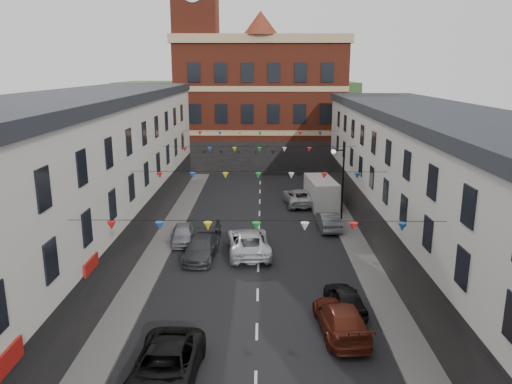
{
  "coord_description": "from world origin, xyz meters",
  "views": [
    {
      "loc": [
        0.24,
        -25.59,
        12.3
      ],
      "look_at": [
        -0.21,
        8.91,
        3.7
      ],
      "focal_mm": 35.0,
      "sensor_mm": 36.0,
      "label": 1
    }
  ],
  "objects_px": {
    "car_left_e": "(183,234)",
    "car_right_e": "(328,221)",
    "car_left_c": "(165,368)",
    "street_lamp": "(340,175)",
    "white_van": "(321,193)",
    "car_right_d": "(345,298)",
    "moving_car": "(248,242)",
    "car_left_d": "(201,248)",
    "car_right_f": "(299,197)",
    "car_right_c": "(341,318)",
    "pedestrian": "(218,229)"
  },
  "relations": [
    {
      "from": "car_left_d",
      "to": "moving_car",
      "type": "distance_m",
      "value": 3.25
    },
    {
      "from": "moving_car",
      "to": "car_left_c",
      "type": "bearing_deg",
      "value": 72.81
    },
    {
      "from": "car_left_d",
      "to": "car_right_f",
      "type": "relative_size",
      "value": 0.92
    },
    {
      "from": "car_right_f",
      "to": "car_left_c",
      "type": "bearing_deg",
      "value": 68.89
    },
    {
      "from": "car_right_c",
      "to": "car_right_d",
      "type": "bearing_deg",
      "value": -107.9
    },
    {
      "from": "car_right_c",
      "to": "car_right_e",
      "type": "distance_m",
      "value": 15.84
    },
    {
      "from": "car_right_f",
      "to": "pedestrian",
      "type": "bearing_deg",
      "value": 49.37
    },
    {
      "from": "car_left_c",
      "to": "moving_car",
      "type": "bearing_deg",
      "value": 80.89
    },
    {
      "from": "car_right_c",
      "to": "car_right_e",
      "type": "xyz_separation_m",
      "value": [
        1.4,
        15.77,
        -0.05
      ]
    },
    {
      "from": "car_right_e",
      "to": "car_left_c",
      "type": "bearing_deg",
      "value": 63.11
    },
    {
      "from": "white_van",
      "to": "moving_car",
      "type": "bearing_deg",
      "value": -122.89
    },
    {
      "from": "moving_car",
      "to": "car_right_c",
      "type": "bearing_deg",
      "value": 108.27
    },
    {
      "from": "car_left_c",
      "to": "car_right_c",
      "type": "height_order",
      "value": "car_left_c"
    },
    {
      "from": "car_right_c",
      "to": "moving_car",
      "type": "bearing_deg",
      "value": -70.31
    },
    {
      "from": "car_left_d",
      "to": "white_van",
      "type": "xyz_separation_m",
      "value": [
        9.41,
        13.02,
        0.56
      ]
    },
    {
      "from": "street_lamp",
      "to": "car_left_c",
      "type": "relative_size",
      "value": 1.07
    },
    {
      "from": "car_right_e",
      "to": "car_right_f",
      "type": "xyz_separation_m",
      "value": [
        -1.81,
        7.27,
        0.04
      ]
    },
    {
      "from": "car_right_d",
      "to": "white_van",
      "type": "xyz_separation_m",
      "value": [
        1.05,
        20.3,
        0.59
      ]
    },
    {
      "from": "car_left_d",
      "to": "car_right_c",
      "type": "distance_m",
      "value": 12.35
    },
    {
      "from": "street_lamp",
      "to": "car_right_e",
      "type": "height_order",
      "value": "street_lamp"
    },
    {
      "from": "car_left_e",
      "to": "car_right_f",
      "type": "bearing_deg",
      "value": 43.28
    },
    {
      "from": "car_left_e",
      "to": "white_van",
      "type": "xyz_separation_m",
      "value": [
        11.1,
        10.07,
        0.61
      ]
    },
    {
      "from": "car_left_d",
      "to": "moving_car",
      "type": "xyz_separation_m",
      "value": [
        3.12,
        0.89,
        0.12
      ]
    },
    {
      "from": "car_right_f",
      "to": "car_left_e",
      "type": "bearing_deg",
      "value": 42.88
    },
    {
      "from": "car_right_c",
      "to": "white_van",
      "type": "distance_m",
      "value": 22.64
    },
    {
      "from": "car_left_e",
      "to": "car_right_e",
      "type": "height_order",
      "value": "car_right_e"
    },
    {
      "from": "car_left_e",
      "to": "car_right_c",
      "type": "distance_m",
      "value": 15.72
    },
    {
      "from": "car_right_c",
      "to": "car_right_f",
      "type": "xyz_separation_m",
      "value": [
        -0.41,
        23.04,
        -0.01
      ]
    },
    {
      "from": "car_left_c",
      "to": "car_left_d",
      "type": "bearing_deg",
      "value": 93.02
    },
    {
      "from": "white_van",
      "to": "pedestrian",
      "type": "height_order",
      "value": "white_van"
    },
    {
      "from": "car_right_e",
      "to": "car_right_c",
      "type": "bearing_deg",
      "value": 82.34
    },
    {
      "from": "street_lamp",
      "to": "car_left_c",
      "type": "xyz_separation_m",
      "value": [
        -10.15,
        -22.21,
        -3.12
      ]
    },
    {
      "from": "car_left_c",
      "to": "moving_car",
      "type": "height_order",
      "value": "moving_car"
    },
    {
      "from": "car_right_f",
      "to": "pedestrian",
      "type": "height_order",
      "value": "pedestrian"
    },
    {
      "from": "car_left_c",
      "to": "street_lamp",
      "type": "bearing_deg",
      "value": 67.59
    },
    {
      "from": "car_left_e",
      "to": "car_right_f",
      "type": "distance_m",
      "value": 13.92
    },
    {
      "from": "street_lamp",
      "to": "car_right_f",
      "type": "relative_size",
      "value": 1.14
    },
    {
      "from": "car_right_d",
      "to": "car_right_e",
      "type": "distance_m",
      "value": 13.52
    },
    {
      "from": "car_left_d",
      "to": "car_left_e",
      "type": "relative_size",
      "value": 1.25
    },
    {
      "from": "car_left_e",
      "to": "car_right_d",
      "type": "bearing_deg",
      "value": -51.39
    },
    {
      "from": "car_right_c",
      "to": "car_left_d",
      "type": "bearing_deg",
      "value": -55.23
    },
    {
      "from": "car_left_c",
      "to": "car_left_e",
      "type": "distance_m",
      "value": 16.79
    },
    {
      "from": "car_right_c",
      "to": "moving_car",
      "type": "distance_m",
      "value": 11.46
    },
    {
      "from": "street_lamp",
      "to": "car_left_d",
      "type": "relative_size",
      "value": 1.24
    },
    {
      "from": "car_right_c",
      "to": "car_left_e",
      "type": "bearing_deg",
      "value": -57.27
    },
    {
      "from": "street_lamp",
      "to": "car_right_f",
      "type": "distance_m",
      "value": 6.62
    },
    {
      "from": "car_right_f",
      "to": "moving_car",
      "type": "distance_m",
      "value": 13.3
    },
    {
      "from": "white_van",
      "to": "car_right_d",
      "type": "bearing_deg",
      "value": -98.42
    },
    {
      "from": "car_left_d",
      "to": "car_right_c",
      "type": "relative_size",
      "value": 0.95
    },
    {
      "from": "car_right_e",
      "to": "car_right_d",
      "type": "bearing_deg",
      "value": 83.78
    }
  ]
}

